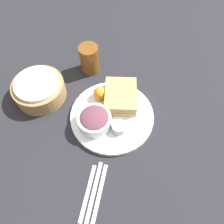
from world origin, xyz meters
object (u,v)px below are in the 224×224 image
object	(u,v)px
drink_glass	(89,59)
spoon	(88,192)
fork	(99,195)
plate	(112,116)
salad_bowl	(94,120)
dressing_cup	(119,127)
knife	(93,194)
bread_basket	(39,89)
sandwich	(121,97)

from	to	relation	value
drink_glass	spoon	bearing A→B (deg)	-152.36
fork	plate	bearing A→B (deg)	-176.25
salad_bowl	drink_glass	world-z (taller)	drink_glass
dressing_cup	knife	size ratio (longest dim) A/B	0.25
drink_glass	bread_basket	world-z (taller)	drink_glass
plate	bread_basket	distance (m)	0.29
plate	salad_bowl	size ratio (longest dim) A/B	2.58
sandwich	salad_bowl	distance (m)	0.14
spoon	salad_bowl	bearing A→B (deg)	-171.71
dressing_cup	spoon	bearing A→B (deg)	-179.59
bread_basket	fork	bearing A→B (deg)	-121.92
dressing_cup	drink_glass	size ratio (longest dim) A/B	0.43
salad_bowl	bread_basket	xyz separation A→B (m)	(0.03, 0.25, -0.01)
plate	knife	size ratio (longest dim) A/B	1.50
drink_glass	sandwich	bearing A→B (deg)	-118.05
dressing_cup	bread_basket	world-z (taller)	bread_basket
dressing_cup	fork	bearing A→B (deg)	-170.52
plate	salad_bowl	xyz separation A→B (m)	(-0.06, 0.04, 0.04)
salad_bowl	drink_glass	bearing A→B (deg)	32.23
sandwich	fork	bearing A→B (deg)	-166.45
sandwich	fork	world-z (taller)	sandwich
plate	spoon	size ratio (longest dim) A/B	1.75
salad_bowl	dressing_cup	world-z (taller)	salad_bowl
drink_glass	knife	size ratio (longest dim) A/B	0.59
plate	drink_glass	bearing A→B (deg)	46.91
drink_glass	fork	xyz separation A→B (m)	(-0.43, -0.27, -0.06)
drink_glass	bread_basket	bearing A→B (deg)	152.16
drink_glass	spoon	size ratio (longest dim) A/B	0.69
sandwich	dressing_cup	size ratio (longest dim) A/B	3.53
plate	fork	distance (m)	0.28
knife	plate	bearing A→B (deg)	180.00
plate	knife	world-z (taller)	plate
plate	bread_basket	xyz separation A→B (m)	(-0.03, 0.29, 0.03)
sandwich	fork	distance (m)	0.35
dressing_cup	fork	distance (m)	0.22
salad_bowl	drink_glass	xyz separation A→B (m)	(0.23, 0.15, 0.01)
drink_glass	fork	bearing A→B (deg)	-148.42
salad_bowl	knife	bearing A→B (deg)	-153.43
salad_bowl	spoon	bearing A→B (deg)	-157.83
plate	dressing_cup	world-z (taller)	dressing_cup
sandwich	dressing_cup	world-z (taller)	sandwich
sandwich	knife	distance (m)	0.35
fork	knife	world-z (taller)	same
fork	spoon	distance (m)	0.04
salad_bowl	dressing_cup	bearing A→B (deg)	-79.17
dressing_cup	sandwich	bearing A→B (deg)	20.90
plate	salad_bowl	world-z (taller)	salad_bowl
salad_bowl	fork	xyz separation A→B (m)	(-0.20, -0.12, -0.04)
sandwich	knife	xyz separation A→B (m)	(-0.34, -0.06, -0.04)
dressing_cup	knife	world-z (taller)	dressing_cup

